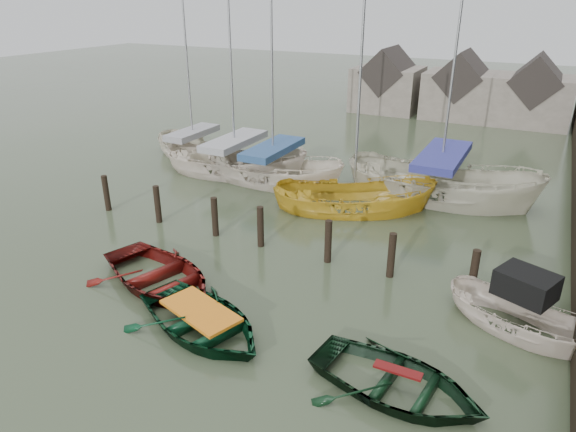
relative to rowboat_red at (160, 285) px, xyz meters
The scene contains 12 objects.
ground 2.58m from the rowboat_red, 11.31° to the left, with size 120.00×120.00×0.00m, color #323D27.
mooring_pilings 3.81m from the rowboat_red, 68.08° to the left, with size 13.72×0.22×1.80m.
far_sheds 26.78m from the rowboat_red, 82.78° to the left, with size 14.00×4.08×4.39m.
rowboat_red is the anchor object (origin of this frame).
rowboat_green 2.65m from the rowboat_red, 27.57° to the right, with size 2.89×4.04×0.84m, color black.
rowboat_dkgreen 7.34m from the rowboat_red, ahead, with size 2.69×3.77×0.78m, color black.
motorboat 9.61m from the rowboat_red, 14.06° to the left, with size 4.06×2.77×2.28m.
sailboat_a 9.99m from the rowboat_red, 109.93° to the left, with size 7.22×3.71×12.23m.
sailboat_b 9.29m from the rowboat_red, 98.06° to the left, with size 6.78×2.70×11.09m.
sailboat_c 8.38m from the rowboat_red, 69.30° to the left, with size 6.63×4.67×10.35m.
sailboat_d 11.97m from the rowboat_red, 61.99° to the left, with size 8.05×3.36×12.80m.
sailboat_e 12.41m from the rowboat_red, 122.09° to the left, with size 6.16×4.35×10.50m.
Camera 1 is at (6.54, -10.17, 7.68)m, focal length 32.00 mm.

